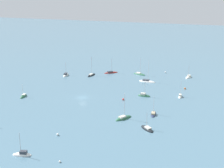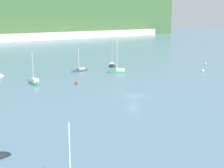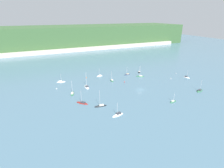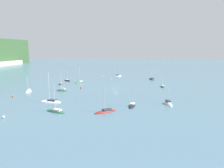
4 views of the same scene
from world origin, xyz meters
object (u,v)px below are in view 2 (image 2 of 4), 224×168
(mooring_buoy_3, at_px, (77,83))
(mooring_buoy_1, at_px, (203,71))
(sailboat_3, at_px, (112,66))
(sailboat_10, at_px, (34,83))
(sailboat_13, at_px, (80,71))
(sailboat_2, at_px, (118,72))
(mooring_buoy_4, at_px, (206,63))

(mooring_buoy_3, bearing_deg, mooring_buoy_1, -12.99)
(mooring_buoy_1, bearing_deg, mooring_buoy_3, 167.01)
(sailboat_3, bearing_deg, sailboat_10, -33.14)
(sailboat_13, bearing_deg, sailboat_3, 175.74)
(sailboat_10, relative_size, mooring_buoy_1, 11.61)
(sailboat_10, bearing_deg, sailboat_3, -72.95)
(sailboat_2, bearing_deg, mooring_buoy_3, 50.37)
(mooring_buoy_1, xyz_separation_m, mooring_buoy_4, (13.19, 8.26, -0.09))
(mooring_buoy_3, bearing_deg, mooring_buoy_4, -0.24)
(sailboat_2, bearing_deg, sailboat_13, -18.46)
(sailboat_13, distance_m, mooring_buoy_1, 35.10)
(mooring_buoy_3, bearing_deg, sailboat_13, 54.84)
(mooring_buoy_4, bearing_deg, sailboat_2, 169.08)
(sailboat_10, distance_m, mooring_buoy_1, 46.73)
(sailboat_10, distance_m, mooring_buoy_3, 9.96)
(sailboat_10, xyz_separation_m, mooring_buoy_4, (57.46, -6.71, 0.14))
(sailboat_2, bearing_deg, sailboat_10, 30.42)
(sailboat_10, xyz_separation_m, sailboat_13, (17.89, 8.18, -0.03))
(sailboat_2, bearing_deg, mooring_buoy_4, -159.42)
(sailboat_3, distance_m, mooring_buoy_4, 31.21)
(sailboat_13, bearing_deg, mooring_buoy_1, 129.92)
(mooring_buoy_1, bearing_deg, mooring_buoy_4, 32.05)
(sailboat_10, height_order, mooring_buoy_3, sailboat_10)
(sailboat_13, distance_m, mooring_buoy_3, 17.95)
(sailboat_2, height_order, mooring_buoy_1, sailboat_2)
(sailboat_2, relative_size, sailboat_3, 1.49)
(sailboat_13, relative_size, mooring_buoy_1, 9.93)
(mooring_buoy_1, bearing_deg, sailboat_10, 161.32)
(sailboat_2, relative_size, sailboat_13, 1.39)
(sailboat_2, xyz_separation_m, mooring_buoy_3, (-17.61, -6.02, 0.29))
(sailboat_3, bearing_deg, mooring_buoy_4, 99.51)
(sailboat_3, height_order, sailboat_13, sailboat_13)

